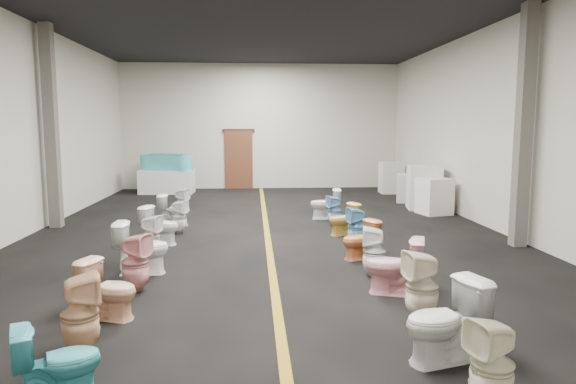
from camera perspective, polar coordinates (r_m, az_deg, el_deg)
name	(u,v)px	position (r m, az deg, el deg)	size (l,w,h in m)	color
floor	(267,233)	(11.03, -2.35, -4.57)	(16.00, 16.00, 0.00)	black
ceiling	(266,16)	(11.02, -2.48, 18.99)	(16.00, 16.00, 0.00)	black
wall_back	(261,127)	(18.79, -3.06, 7.27)	(10.00, 10.00, 0.00)	#BEB8A2
wall_front	(305,132)	(2.80, 1.93, 6.73)	(10.00, 10.00, 0.00)	#BEB8A2
wall_left	(19,127)	(11.77, -27.70, 6.39)	(16.00, 16.00, 0.00)	#BEB8A2
wall_right	(499,127)	(12.01, 22.36, 6.68)	(16.00, 16.00, 0.00)	#BEB8A2
aisle_stripe	(267,233)	(11.03, -2.35, -4.55)	(0.12, 15.60, 0.01)	olive
back_door	(239,160)	(18.77, -5.48, 3.58)	(1.00, 0.10, 2.10)	#562D19
door_frame	(239,130)	(18.75, -5.52, 6.85)	(1.15, 0.08, 0.10)	#331C11
column_left	(51,127)	(12.61, -24.82, 6.56)	(0.25, 0.25, 4.50)	#59544C
column_right	(524,127)	(10.56, 24.73, 6.54)	(0.25, 0.25, 4.50)	#59544C
display_table	(167,181)	(17.92, -13.29, 1.15)	(1.79, 0.90, 0.80)	white
bathtub	(166,162)	(17.87, -13.36, 3.29)	(1.81, 0.99, 0.55)	#40B4BA
appliance_crate_a	(434,196)	(13.82, 15.95, -0.45)	(0.73, 0.73, 0.93)	silver
appliance_crate_b	(424,187)	(14.58, 14.88, 0.49)	(0.87, 0.87, 1.19)	silver
appliance_crate_c	(409,188)	(15.85, 13.32, 0.42)	(0.73, 0.73, 0.83)	silver
appliance_crate_d	(391,178)	(17.80, 11.38, 1.57)	(0.74, 0.74, 1.05)	silver
toilet_left_0	(58,363)	(4.84, -24.18, -16.91)	(0.38, 0.67, 0.68)	teal
toilet_left_1	(80,314)	(5.67, -22.09, -12.45)	(0.37, 0.38, 0.82)	#E1AD80
toilet_left_2	(109,289)	(6.54, -19.27, -10.18)	(0.40, 0.70, 0.71)	#FBC099
toilet_left_3	(136,263)	(7.42, -16.58, -7.55)	(0.37, 0.38, 0.82)	pink
toilet_left_4	(142,248)	(8.29, -15.91, -5.96)	(0.46, 0.80, 0.82)	white
toilet_left_5	(151,237)	(9.20, -15.03, -4.83)	(0.34, 0.35, 0.75)	white
toilet_left_6	(160,225)	(10.20, -14.02, -3.63)	(0.42, 0.73, 0.74)	white
toilet_left_7	(179,217)	(11.16, -12.02, -2.72)	(0.32, 0.33, 0.71)	white
toilet_left_8	(175,210)	(12.04, -12.50, -1.98)	(0.40, 0.71, 0.72)	white
toilet_left_9	(181,203)	(12.96, -11.77, -1.23)	(0.34, 0.35, 0.75)	white
toilet_right_0	(492,365)	(4.61, 21.69, -17.43)	(0.35, 0.35, 0.77)	beige
toilet_right_1	(445,322)	(5.31, 17.04, -13.60)	(0.46, 0.80, 0.82)	silver
toilet_right_2	(422,287)	(6.25, 14.65, -10.15)	(0.38, 0.39, 0.85)	beige
toilet_right_3	(394,266)	(7.16, 11.71, -8.05)	(0.44, 0.77, 0.79)	#F1A5A8
toilet_right_4	(374,252)	(7.92, 9.57, -6.57)	(0.35, 0.36, 0.77)	white
toilet_right_5	(360,240)	(8.93, 8.03, -5.29)	(0.37, 0.66, 0.67)	#DB7D41
toilet_right_6	(357,227)	(9.82, 7.65, -3.89)	(0.34, 0.35, 0.75)	#65A8CA
toilet_right_7	(343,219)	(10.83, 6.18, -3.02)	(0.37, 0.65, 0.67)	gold
toilet_right_8	(334,211)	(11.75, 5.18, -2.10)	(0.32, 0.32, 0.71)	#7DB1E1
toilet_right_9	(325,204)	(12.64, 4.16, -1.32)	(0.42, 0.74, 0.75)	white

